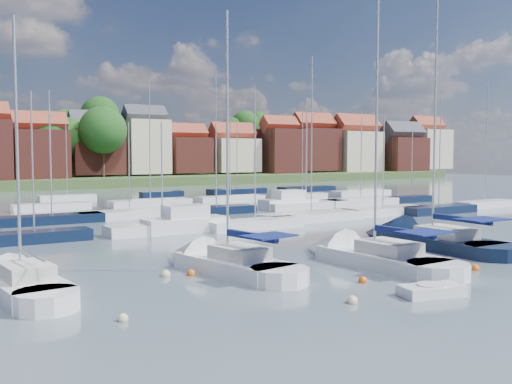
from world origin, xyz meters
TOP-DOWN VIEW (x-y plane):
  - ground at (0.00, 40.00)m, footprint 260.00×260.00m
  - sailboat_left at (-10.17, 4.92)m, footprint 4.93×11.66m
  - sailboat_centre at (-1.90, 2.30)m, footprint 3.91×12.48m
  - sailboat_navy at (6.05, 5.19)m, footprint 3.71×13.62m
  - sailboat_far at (-20.64, 5.58)m, footprint 3.84×10.63m
  - tender at (-4.68, -5.46)m, footprint 3.15×1.96m
  - buoy_a at (-17.96, -1.91)m, footprint 0.41×0.41m
  - buoy_b at (-8.61, -4.54)m, footprint 0.49×0.49m
  - buoy_c at (-5.49, -1.78)m, footprint 0.44×0.44m
  - buoy_d at (1.93, -2.77)m, footprint 0.47×0.47m
  - buoy_e at (2.60, 6.18)m, footprint 0.43×0.43m
  - buoy_g at (-13.40, 4.78)m, footprint 0.50×0.50m
  - buoy_h at (-12.16, 4.29)m, footprint 0.47×0.47m
  - marina_field at (1.91, 35.15)m, footprint 79.62×41.41m
  - far_shore_town at (2.23, 132.67)m, footprint 212.46×90.00m

SIDE VIEW (x-z plane):
  - ground at x=0.00m, z-range 0.00..0.00m
  - buoy_a at x=-17.96m, z-range -0.20..0.20m
  - buoy_b at x=-8.61m, z-range -0.25..0.25m
  - buoy_c at x=-5.49m, z-range -0.22..0.22m
  - buoy_d at x=1.93m, z-range -0.23..0.23m
  - buoy_e at x=2.60m, z-range -0.21..0.21m
  - buoy_g at x=-13.40m, z-range -0.25..0.25m
  - buoy_h at x=-12.16m, z-range -0.23..0.23m
  - tender at x=-4.68m, z-range -0.07..0.56m
  - sailboat_far at x=-20.64m, z-range -6.58..7.25m
  - sailboat_navy at x=6.05m, z-range -9.01..9.70m
  - sailboat_centre at x=-1.90m, z-range -8.00..8.70m
  - sailboat_left at x=-10.17m, z-range -7.33..8.04m
  - marina_field at x=1.91m, z-range -7.53..8.40m
  - far_shore_town at x=2.23m, z-range -6.53..15.74m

